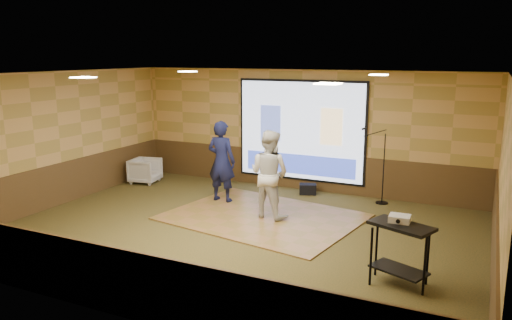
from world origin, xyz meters
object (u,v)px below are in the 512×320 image
at_px(player_left, 222,161).
at_px(duffel_bag, 308,189).
at_px(player_right, 269,174).
at_px(av_table, 400,243).
at_px(dance_floor, 263,217).
at_px(banquet_chair, 145,171).
at_px(projector, 400,219).
at_px(mic_stand, 380,182).
at_px(projector_screen, 300,132).

xyz_separation_m(player_left, duffel_bag, (1.59, 1.46, -0.84)).
bearing_deg(player_right, av_table, 156.15).
bearing_deg(duffel_bag, dance_floor, -96.74).
xyz_separation_m(banquet_chair, duffel_bag, (4.30, 0.80, -0.20)).
bearing_deg(projector, mic_stand, 102.99).
bearing_deg(banquet_chair, projector_screen, -83.45).
relative_size(dance_floor, av_table, 4.03).
relative_size(projector_screen, banquet_chair, 4.61).
bearing_deg(duffel_bag, mic_stand, -0.03).
xyz_separation_m(player_right, duffel_bag, (0.13, 2.05, -0.82)).
xyz_separation_m(mic_stand, duffel_bag, (-1.75, 0.00, -0.37)).
xyz_separation_m(player_left, projector, (4.41, -2.52, 0.03)).
height_order(projector_screen, player_left, projector_screen).
height_order(projector_screen, banquet_chair, projector_screen).
distance_m(player_right, duffel_bag, 2.21).
relative_size(dance_floor, duffel_bag, 9.41).
bearing_deg(duffel_bag, av_table, -54.91).
xyz_separation_m(projector_screen, duffel_bag, (0.35, -0.35, -1.35)).
relative_size(player_right, banquet_chair, 2.55).
xyz_separation_m(player_left, mic_stand, (3.34, 1.46, -0.47)).
bearing_deg(dance_floor, projector, -31.54).
distance_m(player_left, mic_stand, 3.67).
height_order(player_right, mic_stand, player_right).
distance_m(player_right, mic_stand, 2.82).
bearing_deg(player_right, mic_stand, -122.29).
bearing_deg(projector_screen, projector, -53.81).
relative_size(projector_screen, projector, 10.95).
height_order(dance_floor, player_left, player_left).
bearing_deg(av_table, duffel_bag, 125.09).
distance_m(av_table, mic_stand, 4.23).
xyz_separation_m(dance_floor, av_table, (3.12, -1.98, 0.64)).
xyz_separation_m(projector_screen, av_table, (3.22, -4.43, -0.82)).
distance_m(dance_floor, player_left, 1.76).
xyz_separation_m(mic_stand, banquet_chair, (-6.04, -0.79, -0.17)).
bearing_deg(duffel_bag, player_left, -137.33).
height_order(player_left, av_table, player_left).
relative_size(projector, duffel_bag, 0.75).
bearing_deg(player_right, projector_screen, -74.58).
distance_m(projector_screen, banquet_chair, 4.27).
bearing_deg(projector_screen, av_table, -54.03).
relative_size(player_right, duffel_bag, 4.53).
relative_size(player_left, mic_stand, 1.07).
distance_m(projector_screen, projector, 5.39).
relative_size(player_right, mic_stand, 1.05).
bearing_deg(av_table, mic_stand, 105.34).
relative_size(banquet_chair, duffel_bag, 1.78).
height_order(av_table, projector, projector).
bearing_deg(mic_stand, banquet_chair, 170.70).
height_order(projector_screen, projector, projector_screen).
bearing_deg(projector, banquet_chair, 153.78).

